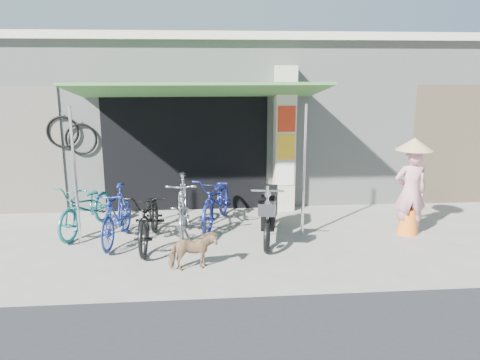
{
  "coord_description": "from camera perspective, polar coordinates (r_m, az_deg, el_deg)",
  "views": [
    {
      "loc": [
        -0.89,
        -7.09,
        2.94
      ],
      "look_at": [
        -0.2,
        1.0,
        1.0
      ],
      "focal_mm": 35.0,
      "sensor_mm": 36.0,
      "label": 1
    }
  ],
  "objects": [
    {
      "name": "bike_teal",
      "position": [
        9.01,
        -18.19,
        -3.17
      ],
      "size": [
        1.12,
        1.89,
        0.94
      ],
      "primitive_type": "imported",
      "rotation": [
        0.0,
        0.0,
        -0.3
      ],
      "color": "#186C6C",
      "rests_on": "ground"
    },
    {
      "name": "bike_black",
      "position": [
        8.1,
        -10.95,
        -4.48
      ],
      "size": [
        0.73,
        1.87,
        0.97
      ],
      "primitive_type": "imported",
      "rotation": [
        0.0,
        0.0,
        -0.05
      ],
      "color": "black",
      "rests_on": "ground"
    },
    {
      "name": "awning",
      "position": [
        8.73,
        -5.05,
        10.59
      ],
      "size": [
        4.6,
        1.88,
        2.72
      ],
      "color": "#396E31",
      "rests_on": "ground"
    },
    {
      "name": "shop_pillar",
      "position": [
        9.8,
        5.42,
        4.92
      ],
      "size": [
        0.42,
        0.44,
        3.0
      ],
      "color": "beige",
      "rests_on": "ground"
    },
    {
      "name": "bike_blue",
      "position": [
        8.33,
        -14.8,
        -4.13
      ],
      "size": [
        0.68,
        1.68,
        0.98
      ],
      "primitive_type": "imported",
      "rotation": [
        0.0,
        0.0,
        -0.14
      ],
      "color": "navy",
      "rests_on": "ground"
    },
    {
      "name": "nun",
      "position": [
        8.9,
        20.1,
        -0.84
      ],
      "size": [
        0.64,
        0.64,
        1.77
      ],
      "rotation": [
        0.0,
        0.0,
        3.04
      ],
      "color": "#D08C94",
      "rests_on": "ground"
    },
    {
      "name": "neighbour_right",
      "position": [
        11.45,
        26.2,
        3.82
      ],
      "size": [
        2.6,
        0.06,
        2.6
      ],
      "primitive_type": "cube",
      "color": "brown",
      "rests_on": "ground"
    },
    {
      "name": "street_dog",
      "position": [
        7.07,
        -5.8,
        -8.62
      ],
      "size": [
        0.76,
        0.48,
        0.59
      ],
      "primitive_type": "imported",
      "rotation": [
        0.0,
        0.0,
        1.81
      ],
      "color": "tan",
      "rests_on": "ground"
    },
    {
      "name": "bicycle_shop",
      "position": [
        12.27,
        -0.73,
        8.27
      ],
      "size": [
        12.3,
        5.3,
        3.66
      ],
      "color": "#989D95",
      "rests_on": "ground"
    },
    {
      "name": "bike_silver",
      "position": [
        8.36,
        -6.99,
        -3.27
      ],
      "size": [
        0.54,
        1.85,
        1.11
      ],
      "primitive_type": "imported",
      "rotation": [
        0.0,
        0.0,
        -0.01
      ],
      "color": "#9F9EA3",
      "rests_on": "ground"
    },
    {
      "name": "ground",
      "position": [
        7.73,
        2.14,
        -8.93
      ],
      "size": [
        80.0,
        80.0,
        0.0
      ],
      "primitive_type": "plane",
      "color": "gray",
      "rests_on": "ground"
    },
    {
      "name": "moped",
      "position": [
        8.28,
        3.59,
        -3.87
      ],
      "size": [
        0.64,
        1.85,
        1.06
      ],
      "rotation": [
        0.0,
        0.0,
        -0.2
      ],
      "color": "black",
      "rests_on": "ground"
    },
    {
      "name": "bike_navy",
      "position": [
        8.96,
        -2.85,
        -2.47
      ],
      "size": [
        1.14,
        1.97,
        0.98
      ],
      "primitive_type": "imported",
      "rotation": [
        0.0,
        0.0,
        -0.28
      ],
      "color": "navy",
      "rests_on": "ground"
    }
  ]
}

